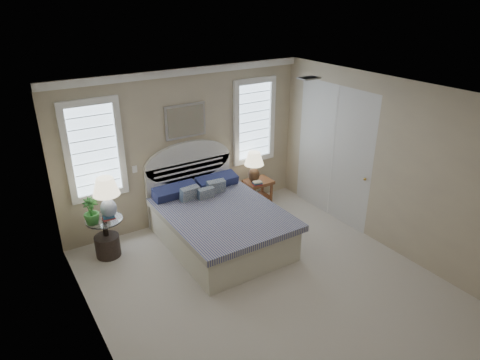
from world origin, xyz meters
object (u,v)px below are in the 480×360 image
Objects in this scene: floor_pot at (108,246)px; lamp_left at (107,193)px; bed at (217,221)px; nightstand_right at (258,187)px; lamp_right at (254,164)px; side_table_left at (106,233)px.

lamp_left is at bearing 28.83° from floor_pot.
lamp_left is (-1.55, 0.62, 0.65)m from bed.
lamp_right reaches higher than nightstand_right.
nightstand_right is at bearing 1.94° from side_table_left.
side_table_left reaches higher than nightstand_right.
lamp_left reaches higher than nightstand_right.
floor_pot is at bearing -105.86° from side_table_left.
lamp_left is (0.11, 0.06, 0.86)m from floor_pot.
nightstand_right is at bearing 2.62° from floor_pot.
nightstand_right is 1.39× the size of floor_pot.
nightstand_right is 2.93m from lamp_left.
bed is at bearing -151.97° from nightstand_right.
floor_pot is at bearing 161.45° from bed.
side_table_left is at bearing 74.14° from floor_pot.
nightstand_right is 0.51m from lamp_right.
lamp_left is at bearing -178.48° from nightstand_right.
nightstand_right is at bearing 28.03° from bed.
side_table_left is 2.90m from lamp_right.
side_table_left is at bearing -166.12° from lamp_left.
nightstand_right is 0.80× the size of lamp_left.
side_table_left is 2.95m from nightstand_right.
nightstand_right is (1.30, 0.69, 0.00)m from bed.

